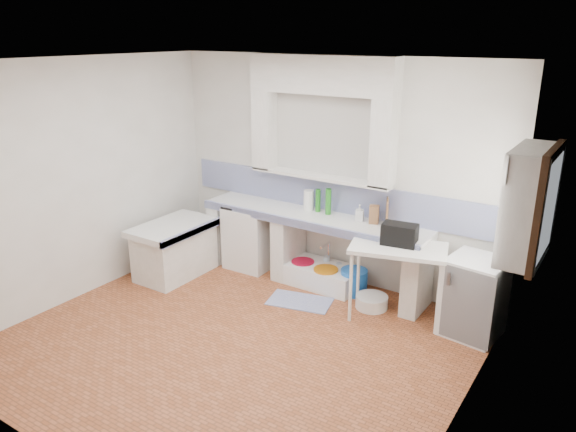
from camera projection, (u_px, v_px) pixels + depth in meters
The scene contains 36 objects.
floor at pixel (235, 342), 5.67m from camera, with size 4.50×4.50×0.00m, color #A15632.
ceiling at pixel (225, 62), 4.77m from camera, with size 4.50×4.50×0.00m, color white.
wall_back at pixel (332, 172), 6.80m from camera, with size 4.50×4.50×0.00m, color white.
wall_front at pixel (41, 294), 3.63m from camera, with size 4.50×4.50×0.00m, color white.
wall_left at pixel (80, 181), 6.39m from camera, with size 4.50×4.50×0.00m, color white.
wall_right at pixel (468, 267), 4.05m from camera, with size 4.50×4.50×0.00m, color white.
alcove_mass at pixel (322, 75), 6.38m from camera, with size 1.90×0.25×0.45m, color white.
window_frame at pixel (529, 204), 4.85m from camera, with size 0.35×0.86×1.06m, color #3D2313.
lace_valance at pixel (518, 160), 4.80m from camera, with size 0.01×0.84×0.24m, color white.
counter_slab at pixel (312, 218), 6.79m from camera, with size 3.00×0.60×0.08m, color white.
counter_lip at pixel (300, 224), 6.57m from camera, with size 3.00×0.04×0.10m, color navy.
counter_pier_left at pixel (226, 231), 7.66m from camera, with size 0.20×0.55×0.82m, color white.
counter_pier_mid at pixel (289, 246), 7.12m from camera, with size 0.20×0.55×0.82m, color white.
counter_pier_right at pixel (418, 277), 6.21m from camera, with size 0.20×0.55×0.82m, color white.
peninsula_top at pixel (173, 227), 7.05m from camera, with size 0.70×1.10×0.08m, color white.
peninsula_base at pixel (175, 252), 7.16m from camera, with size 0.60×1.00×0.62m, color white.
peninsula_lip at pixel (192, 232), 6.88m from camera, with size 0.04×1.10×0.10m, color navy.
backsplash at pixel (331, 195), 6.89m from camera, with size 4.27×0.03×0.40m, color navy.
stove at pixel (251, 237), 7.40m from camera, with size 0.60×0.58×0.84m, color white.
sink at pixel (321, 276), 6.94m from camera, with size 0.96×0.52×0.23m, color white.
side_table at pixel (396, 282), 6.04m from camera, with size 1.03×0.57×0.05m, color white.
fridge at pixel (474, 297), 5.71m from camera, with size 0.55×0.55×0.85m, color white.
bucket_red at pixel (303, 271), 7.03m from camera, with size 0.29×0.29×0.27m, color #AB0726.
bucket_orange at pixel (326, 279), 6.78m from camera, with size 0.30×0.30×0.28m, color #C66D0B.
bucket_blue at pixel (354, 282), 6.69m from camera, with size 0.33×0.33×0.31m, color blue.
basin_white at pixel (372, 302), 6.36m from camera, with size 0.37×0.37×0.15m, color white.
water_bottle_a at pixel (326, 268), 7.06m from camera, with size 0.08×0.08×0.32m, color silver.
water_bottle_b at pixel (339, 273), 6.98m from camera, with size 0.07×0.07×0.27m, color silver.
black_bag at pixel (400, 234), 5.92m from camera, with size 0.37×0.21×0.24m, color black.
green_bottle_a at pixel (318, 200), 6.85m from camera, with size 0.06×0.06×0.29m, color #23801E.
green_bottle_b at pixel (328, 202), 6.74m from camera, with size 0.07×0.07×0.33m, color #23801E.
knife_block at pixel (374, 214), 6.44m from camera, with size 0.11×0.09×0.22m, color #955F3B.
cutting_board at pixel (387, 212), 6.37m from camera, with size 0.02×0.23×0.31m, color #955F3B.
paper_towel at pixel (309, 200), 6.93m from camera, with size 0.13×0.13×0.26m, color white.
soap_bottle at pixel (360, 213), 6.53m from camera, with size 0.09×0.09×0.20m, color white.
rug at pixel (300, 301), 6.52m from camera, with size 0.74×0.42×0.01m, color #3C4693.
Camera 1 is at (3.17, -3.84, 3.05)m, focal length 34.19 mm.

